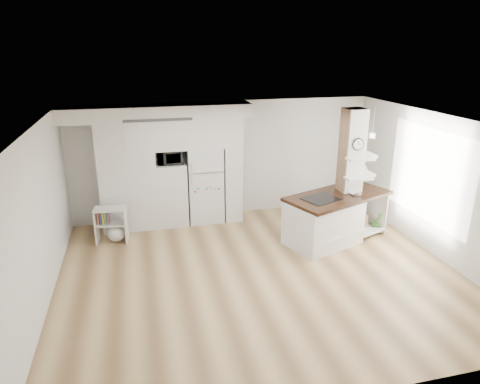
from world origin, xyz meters
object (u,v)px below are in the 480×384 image
at_px(kitchen_island, 328,219).
at_px(bookshelf, 113,227).
at_px(floor_plant_a, 378,222).
at_px(refrigerator, 205,184).

distance_m(kitchen_island, bookshelf, 4.43).
height_order(kitchen_island, floor_plant_a, kitchen_island).
relative_size(refrigerator, bookshelf, 2.36).
xyz_separation_m(refrigerator, kitchen_island, (2.25, -1.78, -0.36)).
bearing_deg(bookshelf, kitchen_island, -7.95).
bearing_deg(kitchen_island, floor_plant_a, -13.22).
distance_m(refrigerator, bookshelf, 2.23).
bearing_deg(refrigerator, floor_plant_a, -24.40).
bearing_deg(refrigerator, bookshelf, -161.10).
xyz_separation_m(refrigerator, bookshelf, (-2.04, -0.70, -0.55)).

